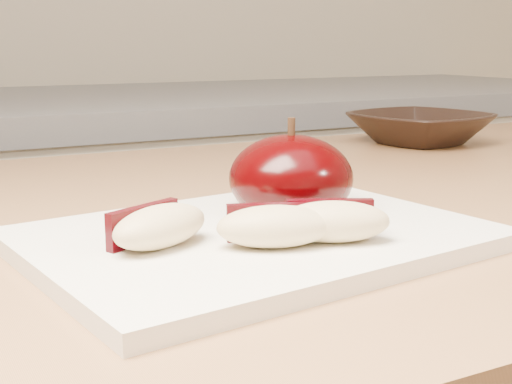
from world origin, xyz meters
name	(u,v)px	position (x,y,z in m)	size (l,w,h in m)	color
back_cabinet	(28,366)	(0.00, 1.20, 0.47)	(2.40, 0.62, 0.94)	silver
cutting_board	(256,238)	(0.02, 0.38, 0.91)	(0.29, 0.21, 0.01)	silver
apple_half	(291,178)	(0.07, 0.42, 0.93)	(0.12, 0.12, 0.08)	black
apple_wedge_a	(158,226)	(-0.05, 0.38, 0.92)	(0.08, 0.06, 0.03)	#CFB583
apple_wedge_b	(274,226)	(0.01, 0.34, 0.92)	(0.08, 0.06, 0.03)	#CFB583
apple_wedge_c	(333,221)	(0.05, 0.34, 0.92)	(0.08, 0.06, 0.03)	#CFB583
bowl	(420,128)	(0.43, 0.70, 0.92)	(0.17, 0.17, 0.04)	black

